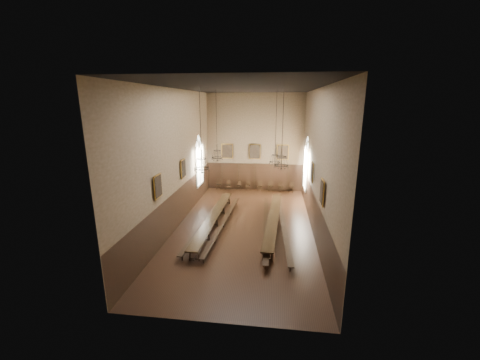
% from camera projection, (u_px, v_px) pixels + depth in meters
% --- Properties ---
extents(floor, '(9.00, 18.00, 0.02)m').
position_uv_depth(floor, '(244.00, 227.00, 19.83)').
color(floor, black).
rests_on(floor, ground).
extents(ceiling, '(9.00, 18.00, 0.02)m').
position_uv_depth(ceiling, '(245.00, 87.00, 17.53)').
color(ceiling, black).
rests_on(ceiling, ground).
extents(wall_back, '(9.00, 0.02, 9.00)m').
position_uv_depth(wall_back, '(255.00, 143.00, 27.33)').
color(wall_back, brown).
rests_on(wall_back, ground).
extents(wall_front, '(9.00, 0.02, 9.00)m').
position_uv_depth(wall_front, '(216.00, 212.00, 10.03)').
color(wall_front, brown).
rests_on(wall_front, ground).
extents(wall_left, '(0.02, 18.00, 9.00)m').
position_uv_depth(wall_left, '(176.00, 160.00, 19.21)').
color(wall_left, brown).
rests_on(wall_left, ground).
extents(wall_right, '(0.02, 18.00, 9.00)m').
position_uv_depth(wall_right, '(317.00, 163.00, 18.15)').
color(wall_right, brown).
rests_on(wall_right, ground).
extents(wainscot_panelling, '(9.00, 18.00, 2.50)m').
position_uv_depth(wainscot_panelling, '(244.00, 210.00, 19.51)').
color(wainscot_panelling, black).
rests_on(wainscot_panelling, floor).
extents(table_left, '(0.91, 10.12, 0.79)m').
position_uv_depth(table_left, '(214.00, 221.00, 19.85)').
color(table_left, black).
rests_on(table_left, floor).
extents(table_right, '(1.22, 9.92, 0.77)m').
position_uv_depth(table_right, '(273.00, 222.00, 19.70)').
color(table_right, black).
rests_on(table_right, floor).
extents(bench_left_outer, '(0.89, 10.08, 0.45)m').
position_uv_depth(bench_left_outer, '(207.00, 222.00, 19.97)').
color(bench_left_outer, black).
rests_on(bench_left_outer, floor).
extents(bench_left_inner, '(0.78, 10.08, 0.45)m').
position_uv_depth(bench_left_inner, '(224.00, 223.00, 19.71)').
color(bench_left_inner, black).
rests_on(bench_left_inner, floor).
extents(bench_right_inner, '(0.67, 10.60, 0.48)m').
position_uv_depth(bench_right_inner, '(266.00, 225.00, 19.37)').
color(bench_right_inner, black).
rests_on(bench_right_inner, floor).
extents(bench_right_outer, '(0.86, 10.51, 0.47)m').
position_uv_depth(bench_right_outer, '(283.00, 226.00, 19.21)').
color(bench_right_outer, black).
rests_on(bench_right_outer, floor).
extents(chair_0, '(0.44, 0.44, 0.99)m').
position_uv_depth(chair_0, '(219.00, 186.00, 28.42)').
color(chair_0, black).
rests_on(chair_0, floor).
extents(chair_1, '(0.52, 0.52, 0.95)m').
position_uv_depth(chair_1, '(228.00, 187.00, 28.23)').
color(chair_1, black).
rests_on(chair_1, floor).
extents(chair_2, '(0.49, 0.49, 0.88)m').
position_uv_depth(chair_2, '(239.00, 187.00, 28.15)').
color(chair_2, black).
rests_on(chair_2, floor).
extents(chair_3, '(0.46, 0.46, 0.95)m').
position_uv_depth(chair_3, '(248.00, 187.00, 28.08)').
color(chair_3, black).
rests_on(chair_3, floor).
extents(chair_4, '(0.43, 0.43, 0.90)m').
position_uv_depth(chair_4, '(260.00, 188.00, 27.93)').
color(chair_4, black).
rests_on(chair_4, floor).
extents(chair_5, '(0.48, 0.48, 0.98)m').
position_uv_depth(chair_5, '(271.00, 188.00, 27.77)').
color(chair_5, black).
rests_on(chair_5, floor).
extents(chair_6, '(0.52, 0.52, 0.92)m').
position_uv_depth(chair_6, '(281.00, 189.00, 27.62)').
color(chair_6, black).
rests_on(chair_6, floor).
extents(chair_7, '(0.52, 0.52, 0.98)m').
position_uv_depth(chair_7, '(291.00, 189.00, 27.47)').
color(chair_7, black).
rests_on(chair_7, floor).
extents(chandelier_back_left, '(0.81, 0.81, 4.92)m').
position_uv_depth(chandelier_back_left, '(217.00, 153.00, 21.45)').
color(chandelier_back_left, black).
rests_on(chandelier_back_left, ceiling).
extents(chandelier_back_right, '(0.81, 0.81, 5.22)m').
position_uv_depth(chandelier_back_right, '(275.00, 157.00, 21.35)').
color(chandelier_back_right, black).
rests_on(chandelier_back_right, ceiling).
extents(chandelier_front_left, '(0.86, 0.86, 4.58)m').
position_uv_depth(chandelier_front_left, '(202.00, 163.00, 16.29)').
color(chandelier_front_left, black).
rests_on(chandelier_front_left, ceiling).
extents(chandelier_front_right, '(0.76, 0.76, 4.30)m').
position_uv_depth(chandelier_front_right, '(281.00, 160.00, 15.84)').
color(chandelier_front_right, black).
rests_on(chandelier_front_right, ceiling).
extents(portrait_back_0, '(1.10, 0.12, 1.40)m').
position_uv_depth(portrait_back_0, '(227.00, 151.00, 27.71)').
color(portrait_back_0, '#AA7A28').
rests_on(portrait_back_0, wall_back).
extents(portrait_back_1, '(1.10, 0.12, 1.40)m').
position_uv_depth(portrait_back_1, '(255.00, 152.00, 27.41)').
color(portrait_back_1, '#AA7A28').
rests_on(portrait_back_1, wall_back).
extents(portrait_back_2, '(1.10, 0.12, 1.40)m').
position_uv_depth(portrait_back_2, '(283.00, 152.00, 27.10)').
color(portrait_back_2, '#AA7A28').
rests_on(portrait_back_2, wall_back).
extents(portrait_left_0, '(0.12, 1.00, 1.30)m').
position_uv_depth(portrait_left_0, '(183.00, 169.00, 20.36)').
color(portrait_left_0, '#AA7A28').
rests_on(portrait_left_0, wall_left).
extents(portrait_left_1, '(0.12, 1.00, 1.30)m').
position_uv_depth(portrait_left_1, '(158.00, 186.00, 16.04)').
color(portrait_left_1, '#AA7A28').
rests_on(portrait_left_1, wall_left).
extents(portrait_right_0, '(0.12, 1.00, 1.30)m').
position_uv_depth(portrait_right_0, '(312.00, 172.00, 19.32)').
color(portrait_right_0, '#AA7A28').
rests_on(portrait_right_0, wall_right).
extents(portrait_right_1, '(0.12, 1.00, 1.30)m').
position_uv_depth(portrait_right_1, '(322.00, 192.00, 15.01)').
color(portrait_right_1, '#AA7A28').
rests_on(portrait_right_1, wall_right).
extents(window_right, '(0.20, 2.20, 4.60)m').
position_uv_depth(window_right, '(306.00, 163.00, 23.71)').
color(window_right, white).
rests_on(window_right, wall_right).
extents(window_left, '(0.20, 2.20, 4.60)m').
position_uv_depth(window_left, '(199.00, 161.00, 24.76)').
color(window_left, white).
rests_on(window_left, wall_left).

